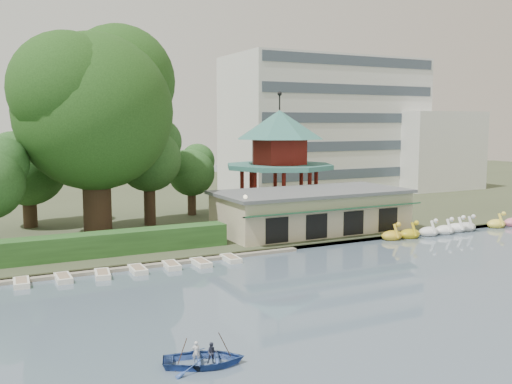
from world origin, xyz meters
TOP-DOWN VIEW (x-y plane):
  - ground_plane at (0.00, 0.00)m, footprint 220.00×220.00m
  - shore at (0.00, 52.00)m, footprint 220.00×70.00m
  - embankment at (0.00, 17.30)m, footprint 220.00×0.60m
  - dock at (-12.00, 17.20)m, footprint 34.00×1.60m
  - boathouse at (10.00, 21.97)m, footprint 18.60×9.39m
  - pavilion at (12.00, 32.00)m, footprint 12.40×12.40m
  - office_building at (32.67, 49.00)m, footprint 38.00×18.00m
  - hedge at (-15.00, 20.50)m, footprint 30.00×2.00m
  - lamp_post at (1.50, 19.00)m, footprint 0.36×0.36m
  - big_tree at (-8.81, 28.23)m, footprint 15.28×14.24m
  - small_trees at (-15.02, 31.62)m, footprint 39.36×16.90m
  - swan_boats at (22.87, 16.52)m, footprint 18.14×2.09m
  - moored_rowboats at (-13.97, 15.81)m, footprint 26.98×2.73m
  - rowboat_with_passengers at (-10.28, -1.22)m, footprint 6.00×5.12m

SIDE VIEW (x-z plane):
  - ground_plane at x=0.00m, z-range 0.00..0.00m
  - dock at x=-12.00m, z-range 0.00..0.24m
  - embankment at x=0.00m, z-range 0.00..0.30m
  - moored_rowboats at x=-13.97m, z-range 0.00..0.36m
  - shore at x=0.00m, z-range 0.00..0.40m
  - swan_boats at x=22.87m, z-range -0.56..1.35m
  - rowboat_with_passengers at x=-10.28m, z-range -0.48..1.53m
  - hedge at x=-15.00m, z-range 0.40..2.20m
  - boathouse at x=10.00m, z-range 0.42..4.32m
  - lamp_post at x=1.50m, z-range 1.20..5.48m
  - small_trees at x=-15.02m, z-range 1.13..11.95m
  - pavilion at x=12.00m, z-range 0.73..14.23m
  - office_building at x=32.67m, z-range -0.27..19.73m
  - big_tree at x=-8.81m, z-range 2.93..22.31m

